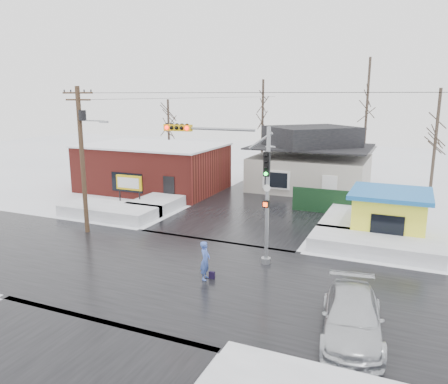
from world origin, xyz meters
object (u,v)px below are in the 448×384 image
at_px(utility_pole, 83,152).
at_px(kiosk, 389,214).
at_px(marquee_sign, 129,184).
at_px(car, 352,318).
at_px(traffic_signal, 238,175).
at_px(pedestrian, 205,261).

height_order(utility_pole, kiosk, utility_pole).
height_order(marquee_sign, kiosk, kiosk).
distance_m(kiosk, car, 12.46).
xyz_separation_m(marquee_sign, kiosk, (18.50, 0.50, -0.46)).
bearing_deg(marquee_sign, car, -33.56).
relative_size(traffic_signal, kiosk, 1.52).
bearing_deg(utility_pole, car, -19.34).
bearing_deg(kiosk, marquee_sign, -178.45).
distance_m(marquee_sign, car, 21.60).
relative_size(marquee_sign, car, 0.50).
distance_m(traffic_signal, car, 9.29).
distance_m(utility_pole, marquee_sign, 6.87).
distance_m(marquee_sign, pedestrian, 14.60).
height_order(traffic_signal, car, traffic_signal).
relative_size(traffic_signal, marquee_sign, 2.75).
bearing_deg(traffic_signal, car, -39.53).
bearing_deg(car, marquee_sign, 138.05).
xyz_separation_m(utility_pole, marquee_sign, (-1.07, 5.99, -3.19)).
height_order(utility_pole, marquee_sign, utility_pole).
bearing_deg(marquee_sign, pedestrian, -40.91).
xyz_separation_m(kiosk, pedestrian, (-7.49, -10.04, -0.53)).
height_order(traffic_signal, marquee_sign, traffic_signal).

